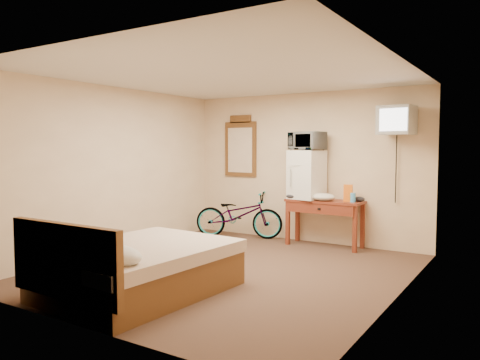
% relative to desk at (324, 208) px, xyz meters
% --- Properties ---
extents(room, '(4.60, 4.64, 2.50)m').
position_rel_desk_xyz_m(room, '(-0.47, -2.00, 0.63)').
color(room, '#513528').
rests_on(room, ground).
extents(desk, '(1.23, 0.50, 0.75)m').
position_rel_desk_xyz_m(desk, '(0.00, 0.00, 0.00)').
color(desk, maroon).
rests_on(desk, floor).
extents(mini_fridge, '(0.56, 0.54, 0.79)m').
position_rel_desk_xyz_m(mini_fridge, '(-0.31, 0.03, 0.53)').
color(mini_fridge, white).
rests_on(mini_fridge, desk).
extents(microwave, '(0.61, 0.49, 0.30)m').
position_rel_desk_xyz_m(microwave, '(-0.31, 0.03, 1.07)').
color(microwave, white).
rests_on(microwave, mini_fridge).
extents(snack_bag, '(0.15, 0.10, 0.27)m').
position_rel_desk_xyz_m(snack_bag, '(0.39, 0.02, 0.27)').
color(snack_bag, orange).
rests_on(snack_bag, desk).
extents(blue_cup, '(0.08, 0.08, 0.14)m').
position_rel_desk_xyz_m(blue_cup, '(0.48, -0.02, 0.20)').
color(blue_cup, '#439BE4').
rests_on(blue_cup, desk).
extents(cloth_cream, '(0.38, 0.30, 0.12)m').
position_rel_desk_xyz_m(cloth_cream, '(0.02, -0.09, 0.19)').
color(cloth_cream, beige).
rests_on(cloth_cream, desk).
extents(cloth_dark_a, '(0.25, 0.19, 0.09)m').
position_rel_desk_xyz_m(cloth_dark_a, '(-0.49, -0.10, 0.18)').
color(cloth_dark_a, black).
rests_on(cloth_dark_a, desk).
extents(cloth_dark_b, '(0.17, 0.14, 0.08)m').
position_rel_desk_xyz_m(cloth_dark_b, '(0.54, 0.12, 0.17)').
color(cloth_dark_b, black).
rests_on(cloth_dark_b, desk).
extents(crt_television, '(0.52, 0.60, 0.42)m').
position_rel_desk_xyz_m(crt_television, '(1.10, 0.02, 1.36)').
color(crt_television, black).
rests_on(crt_television, room).
extents(wall_mirror, '(0.65, 0.04, 1.11)m').
position_rel_desk_xyz_m(wall_mirror, '(-1.74, 0.27, 0.98)').
color(wall_mirror, brown).
rests_on(wall_mirror, room).
extents(bicycle, '(1.64, 1.03, 0.81)m').
position_rel_desk_xyz_m(bicycle, '(-1.55, -0.08, -0.21)').
color(bicycle, black).
rests_on(bicycle, floor).
extents(bed, '(1.60, 2.05, 0.90)m').
position_rel_desk_xyz_m(bed, '(-0.79, -3.38, -0.32)').
color(bed, brown).
rests_on(bed, floor).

